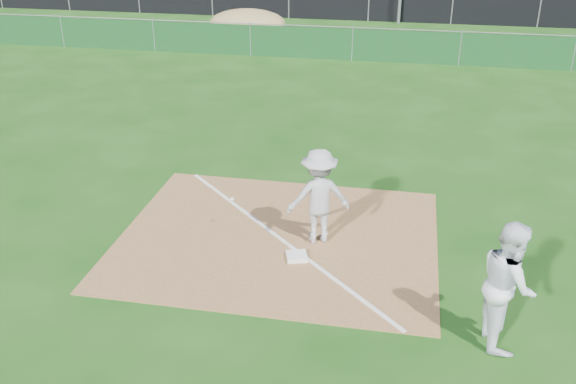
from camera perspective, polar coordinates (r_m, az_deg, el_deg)
name	(u,v)px	position (r m, az deg, el deg)	size (l,w,h in m)	color
ground	(336,99)	(20.54, 4.26, 8.26)	(90.00, 90.00, 0.00)	#16450E
infield_dirt	(278,238)	(12.33, -0.88, -4.07)	(6.00, 5.00, 0.02)	olive
foul_line	(278,237)	(12.33, -0.89, -4.01)	(0.08, 7.00, 0.01)	white
green_fence	(352,45)	(25.19, 5.74, 12.89)	(44.00, 0.05, 1.20)	#103C18
dirt_mound	(248,23)	(29.42, -3.62, 14.79)	(3.38, 2.60, 1.17)	#99804A
black_fence	(369,2)	(32.97, 7.20, 16.38)	(46.00, 0.04, 1.80)	black
parking_lot	(375,4)	(38.04, 7.73, 16.22)	(46.00, 9.00, 0.01)	black
first_base	(297,256)	(11.65, 0.77, -5.73)	(0.36, 0.36, 0.08)	white
play_at_first	(319,196)	(11.83, 2.74, -0.38)	(2.38, 1.06, 1.84)	#BDBDC0
runner	(508,284)	(9.76, 18.96, -7.73)	(0.96, 0.75, 1.97)	white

